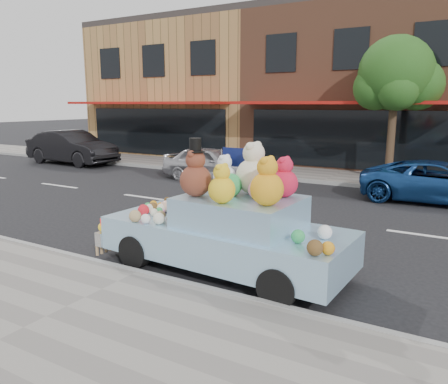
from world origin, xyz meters
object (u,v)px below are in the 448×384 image
Objects in this scene: car_blue at (439,182)px; art_car at (227,226)px; car_silver at (211,163)px; street_tree at (396,80)px; car_dark at (72,147)px.

car_blue is 0.96× the size of art_car.
art_car is at bearing -146.46° from car_silver.
art_car is (-0.90, -10.55, -2.88)m from street_tree.
car_silver is 7.81m from car_blue.
street_tree is at bearing 88.41° from art_car.
car_dark is (-14.17, -2.31, -2.89)m from street_tree.
car_blue is (7.81, 0.09, -0.04)m from car_silver.
car_blue is 0.90× the size of car_dark.
art_car is (13.27, -8.24, 0.02)m from car_dark.
street_tree is at bearing -78.77° from car_dark.
street_tree is 7.29m from car_silver.
street_tree is 1.14× the size of art_car.
car_silver is 8.21m from car_dark.
car_silver is at bearing -154.49° from street_tree.
car_silver is 0.83× the size of art_car.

